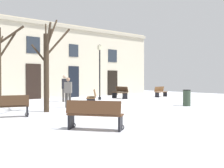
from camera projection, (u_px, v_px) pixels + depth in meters
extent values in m
plane|color=white|center=(134.00, 107.00, 14.22)|extent=(33.08, 33.08, 0.00)
cube|color=beige|center=(53.00, 60.00, 21.48)|extent=(20.67, 0.40, 6.14)
cube|color=#B1A993|center=(55.00, 25.00, 21.23)|extent=(20.67, 0.30, 0.24)
cube|color=black|center=(33.00, 81.00, 20.22)|extent=(1.19, 0.08, 2.71)
cube|color=#262D38|center=(33.00, 45.00, 20.17)|extent=(1.07, 0.06, 1.27)
cube|color=black|center=(74.00, 82.00, 22.46)|extent=(0.99, 0.08, 2.63)
cube|color=#262D38|center=(74.00, 51.00, 22.41)|extent=(0.89, 0.06, 1.05)
cube|color=black|center=(113.00, 83.00, 25.14)|extent=(1.16, 0.08, 2.35)
cube|color=#262D38|center=(113.00, 56.00, 25.09)|extent=(1.04, 0.06, 1.19)
cylinder|color=#382B1E|center=(11.00, 35.00, 15.20)|extent=(1.41, 0.75, 1.19)
cylinder|color=#382B1E|center=(0.00, 43.00, 15.53)|extent=(0.64, 0.94, 1.00)
cylinder|color=#382B1E|center=(7.00, 46.00, 15.24)|extent=(1.04, 0.37, 1.67)
cylinder|color=#382B1E|center=(46.00, 73.00, 12.25)|extent=(0.25, 0.25, 3.62)
cylinder|color=#382B1E|center=(52.00, 34.00, 12.71)|extent=(0.95, 0.70, 1.54)
cylinder|color=#382B1E|center=(48.00, 36.00, 11.45)|extent=(0.63, 1.61, 0.92)
cylinder|color=#382B1E|center=(39.00, 54.00, 12.29)|extent=(0.59, 0.64, 0.91)
cylinder|color=#382B1E|center=(46.00, 37.00, 12.72)|extent=(0.51, 1.04, 1.46)
cylinder|color=#382B1E|center=(49.00, 41.00, 11.84)|extent=(0.27, 0.95, 0.98)
cylinder|color=#382B1E|center=(58.00, 42.00, 12.53)|extent=(1.23, 0.24, 1.40)
cylinder|color=black|center=(100.00, 75.00, 19.59)|extent=(0.10, 0.10, 3.68)
cylinder|color=black|center=(100.00, 98.00, 19.62)|extent=(0.22, 0.22, 0.20)
cube|color=beige|center=(100.00, 48.00, 19.56)|extent=(0.24, 0.24, 0.36)
cone|color=black|center=(100.00, 45.00, 19.55)|extent=(0.30, 0.30, 0.14)
cylinder|color=#2D3D2D|center=(187.00, 98.00, 14.98)|extent=(0.42, 0.42, 0.90)
torus|color=black|center=(187.00, 90.00, 14.97)|extent=(0.45, 0.45, 0.04)
cube|color=#3D2819|center=(5.00, 106.00, 10.46)|extent=(1.87, 0.92, 0.05)
cube|color=#3D2819|center=(4.00, 101.00, 10.29)|extent=(1.79, 0.65, 0.40)
cube|color=black|center=(27.00, 111.00, 10.79)|extent=(0.16, 0.37, 0.44)
torus|color=black|center=(27.00, 114.00, 10.93)|extent=(0.17, 0.08, 0.17)
cube|color=#51331E|center=(95.00, 114.00, 7.93)|extent=(1.37, 1.60, 0.05)
cube|color=#51331E|center=(93.00, 107.00, 7.72)|extent=(1.11, 1.40, 0.39)
cube|color=black|center=(120.00, 123.00, 7.75)|extent=(0.36, 0.29, 0.46)
torus|color=black|center=(122.00, 127.00, 7.92)|extent=(0.13, 0.15, 0.17)
cube|color=black|center=(71.00, 121.00, 8.11)|extent=(0.36, 0.29, 0.46)
torus|color=black|center=(73.00, 125.00, 8.29)|extent=(0.13, 0.15, 0.17)
cube|color=#3D2819|center=(120.00, 92.00, 20.87)|extent=(0.65, 1.63, 0.05)
cube|color=#3D2819|center=(122.00, 89.00, 20.98)|extent=(0.31, 1.60, 0.43)
cube|color=black|center=(114.00, 95.00, 21.49)|extent=(0.44, 0.11, 0.47)
torus|color=black|center=(113.00, 97.00, 21.39)|extent=(0.05, 0.17, 0.17)
cube|color=black|center=(125.00, 96.00, 20.25)|extent=(0.44, 0.11, 0.47)
torus|color=black|center=(123.00, 98.00, 20.15)|extent=(0.05, 0.17, 0.17)
cube|color=brown|center=(91.00, 97.00, 15.11)|extent=(1.32, 1.56, 0.05)
cube|color=brown|center=(95.00, 93.00, 15.12)|extent=(1.05, 1.35, 0.41)
cube|color=black|center=(92.00, 101.00, 15.85)|extent=(0.38, 0.30, 0.48)
torus|color=black|center=(88.00, 103.00, 15.84)|extent=(0.13, 0.15, 0.17)
cube|color=black|center=(91.00, 103.00, 14.39)|extent=(0.38, 0.30, 0.48)
torus|color=black|center=(87.00, 106.00, 14.38)|extent=(0.13, 0.15, 0.17)
cube|color=brown|center=(161.00, 92.00, 22.71)|extent=(1.59, 0.72, 0.05)
cube|color=brown|center=(159.00, 89.00, 22.82)|extent=(1.53, 0.43, 0.42)
cube|color=black|center=(157.00, 95.00, 22.16)|extent=(0.13, 0.38, 0.43)
torus|color=black|center=(159.00, 96.00, 22.06)|extent=(0.17, 0.06, 0.17)
cube|color=black|center=(165.00, 94.00, 23.26)|extent=(0.13, 0.38, 0.43)
torus|color=black|center=(167.00, 96.00, 23.16)|extent=(0.17, 0.06, 0.17)
cylinder|color=#403D3A|center=(67.00, 100.00, 14.20)|extent=(0.14, 0.14, 0.78)
cylinder|color=#403D3A|center=(70.00, 100.00, 14.18)|extent=(0.14, 0.14, 0.78)
cube|color=slate|center=(68.00, 88.00, 14.18)|extent=(0.42, 0.42, 0.60)
sphere|color=#9E755B|center=(68.00, 79.00, 14.17)|extent=(0.21, 0.21, 0.21)
cylinder|color=#403D3A|center=(66.00, 95.00, 17.78)|extent=(0.14, 0.14, 0.88)
cylinder|color=#403D3A|center=(63.00, 95.00, 17.74)|extent=(0.14, 0.14, 0.88)
cube|color=black|center=(65.00, 84.00, 17.75)|extent=(0.44, 0.36, 0.68)
sphere|color=beige|center=(65.00, 76.00, 17.74)|extent=(0.24, 0.24, 0.24)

